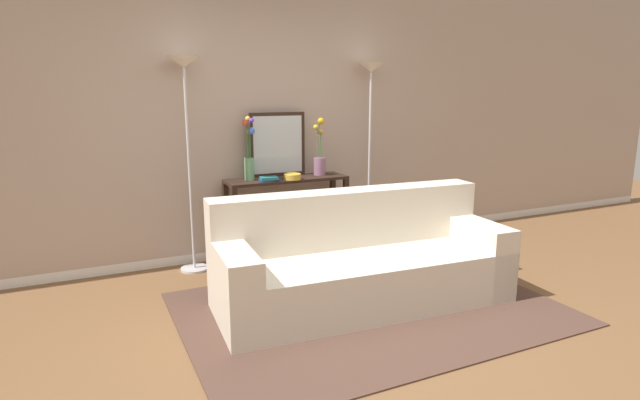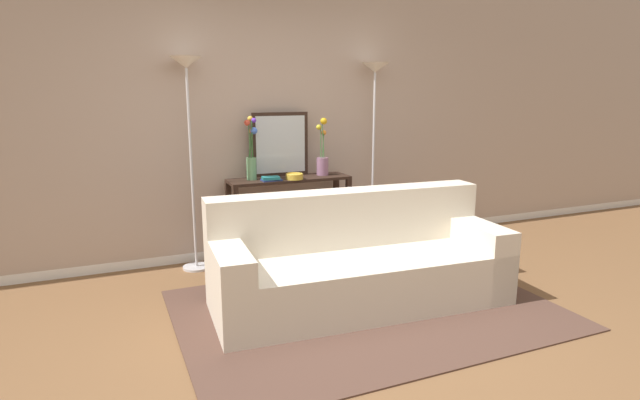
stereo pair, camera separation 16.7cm
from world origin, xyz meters
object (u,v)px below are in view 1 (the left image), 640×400
(vase_tall_flowers, at_px, (249,156))
(vase_short_flowers, at_px, (320,159))
(floor_lamp_right, at_px, (370,104))
(floor_lamp_left, at_px, (186,105))
(wall_mirror, at_px, (278,145))
(fruit_bowl, at_px, (292,176))
(book_row_under_console, at_px, (259,256))
(couch, at_px, (361,265))
(book_stack, at_px, (269,179))
(console_table, at_px, (287,204))

(vase_tall_flowers, bearing_deg, vase_short_flowers, -1.18)
(floor_lamp_right, height_order, vase_short_flowers, floor_lamp_right)
(floor_lamp_left, relative_size, wall_mirror, 3.08)
(floor_lamp_right, height_order, fruit_bowl, floor_lamp_right)
(wall_mirror, xyz_separation_m, book_row_under_console, (-0.28, -0.14, -1.09))
(floor_lamp_right, xyz_separation_m, vase_tall_flowers, (-1.34, 0.01, -0.48))
(floor_lamp_left, relative_size, book_row_under_console, 5.19)
(vase_short_flowers, bearing_deg, couch, -101.52)
(vase_tall_flowers, bearing_deg, book_row_under_console, -36.57)
(couch, bearing_deg, fruit_bowl, 94.01)
(book_stack, relative_size, book_row_under_console, 0.50)
(floor_lamp_left, distance_m, floor_lamp_right, 1.91)
(console_table, relative_size, book_row_under_console, 3.22)
(book_stack, bearing_deg, floor_lamp_left, 169.42)
(book_row_under_console, bearing_deg, book_stack, -47.30)
(floor_lamp_left, height_order, floor_lamp_right, floor_lamp_left)
(console_table, height_order, wall_mirror, wall_mirror)
(floor_lamp_left, distance_m, fruit_bowl, 1.19)
(console_table, xyz_separation_m, vase_tall_flowers, (-0.37, 0.04, 0.50))
(floor_lamp_left, height_order, vase_tall_flowers, floor_lamp_left)
(console_table, relative_size, fruit_bowl, 7.18)
(floor_lamp_right, bearing_deg, vase_tall_flowers, 179.70)
(vase_short_flowers, distance_m, fruit_bowl, 0.40)
(wall_mirror, distance_m, book_row_under_console, 1.13)
(vase_tall_flowers, relative_size, book_stack, 3.23)
(floor_lamp_left, relative_size, vase_short_flowers, 3.37)
(couch, relative_size, book_row_under_console, 6.22)
(vase_short_flowers, height_order, book_row_under_console, vase_short_flowers)
(couch, bearing_deg, console_table, 94.39)
(vase_short_flowers, height_order, book_stack, vase_short_flowers)
(book_stack, bearing_deg, vase_short_flowers, 12.11)
(floor_lamp_right, xyz_separation_m, book_row_under_console, (-1.28, -0.03, -1.48))
(vase_tall_flowers, bearing_deg, floor_lamp_right, -0.30)
(wall_mirror, bearing_deg, floor_lamp_right, -6.16)
(vase_short_flowers, xyz_separation_m, book_row_under_console, (-0.69, -0.03, -0.93))
(fruit_bowl, height_order, book_stack, fruit_bowl)
(vase_tall_flowers, height_order, fruit_bowl, vase_tall_flowers)
(floor_lamp_left, xyz_separation_m, wall_mirror, (0.91, 0.11, -0.40))
(couch, distance_m, console_table, 1.34)
(vase_tall_flowers, bearing_deg, wall_mirror, 16.98)
(vase_tall_flowers, relative_size, vase_short_flowers, 1.05)
(floor_lamp_left, bearing_deg, fruit_bowl, -8.22)
(vase_short_flowers, bearing_deg, console_table, -176.01)
(floor_lamp_right, distance_m, vase_tall_flowers, 1.42)
(wall_mirror, relative_size, book_row_under_console, 1.68)
(vase_tall_flowers, bearing_deg, book_stack, -43.71)
(floor_lamp_left, bearing_deg, floor_lamp_right, -0.00)
(couch, relative_size, console_table, 1.93)
(couch, xyz_separation_m, console_table, (-0.10, 1.31, 0.25))
(floor_lamp_left, distance_m, book_stack, 1.02)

